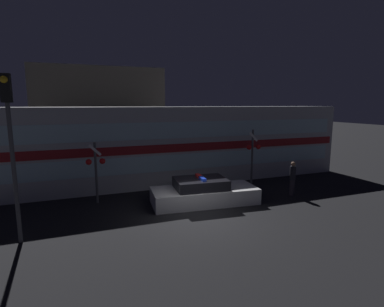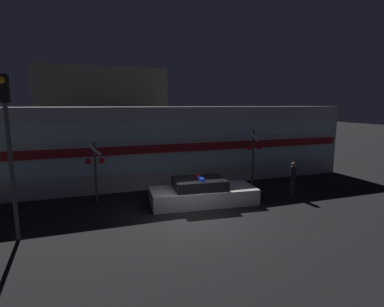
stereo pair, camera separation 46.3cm
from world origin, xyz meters
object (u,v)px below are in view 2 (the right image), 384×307
pedestrian (293,179)px  train (183,144)px  police_car (202,193)px  crossing_signal_near (254,152)px  traffic_light_corner (8,130)px

pedestrian → train: bearing=129.6°
police_car → crossing_signal_near: 4.49m
crossing_signal_near → traffic_light_corner: (-11.28, -3.39, 1.85)m
police_car → crossing_signal_near: bearing=31.1°
train → crossing_signal_near: size_ratio=6.41×
police_car → pedestrian: pedestrian is taller
crossing_signal_near → traffic_light_corner: 11.92m
train → police_car: bearing=-96.5°
pedestrian → traffic_light_corner: 12.54m
pedestrian → crossing_signal_near: 2.75m
police_car → traffic_light_corner: traffic_light_corner is taller
train → pedestrian: size_ratio=11.69×
traffic_light_corner → police_car: bearing=11.8°
train → traffic_light_corner: (-7.96, -6.08, 1.56)m
crossing_signal_near → police_car: bearing=-154.3°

